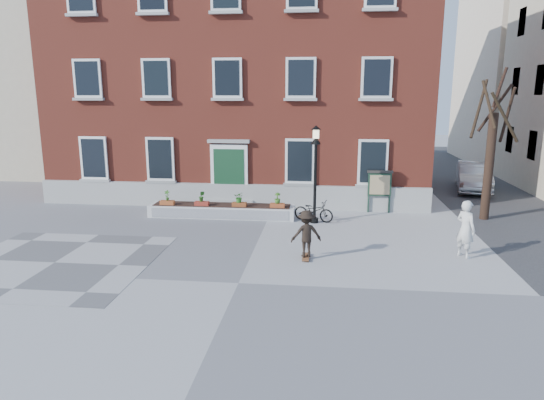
# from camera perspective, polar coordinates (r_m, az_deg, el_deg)

# --- Properties ---
(ground) EXTENTS (100.00, 100.00, 0.00)m
(ground) POSITION_cam_1_polar(r_m,az_deg,el_deg) (13.73, -3.97, -9.73)
(ground) COLOR gray
(ground) RESTS_ON ground
(checker_patch) EXTENTS (6.00, 6.00, 0.01)m
(checker_patch) POSITION_cam_1_polar(r_m,az_deg,el_deg) (16.68, -24.20, -6.73)
(checker_patch) COLOR #525154
(checker_patch) RESTS_ON ground
(distant_building) EXTENTS (10.00, 12.00, 13.00)m
(distant_building) POSITION_cam_1_polar(r_m,az_deg,el_deg) (38.34, -26.47, 13.27)
(distant_building) COLOR #BCB397
(distant_building) RESTS_ON ground
(bicycle) EXTENTS (1.79, 1.13, 0.89)m
(bicycle) POSITION_cam_1_polar(r_m,az_deg,el_deg) (19.96, 4.93, -1.26)
(bicycle) COLOR black
(bicycle) RESTS_ON ground
(parked_car) EXTENTS (2.52, 4.87, 1.53)m
(parked_car) POSITION_cam_1_polar(r_m,az_deg,el_deg) (28.19, 22.65, 2.56)
(parked_car) COLOR #B7BABC
(parked_car) RESTS_ON ground
(bystander) EXTENTS (0.76, 0.82, 1.87)m
(bystander) POSITION_cam_1_polar(r_m,az_deg,el_deg) (16.67, 21.82, -3.18)
(bystander) COLOR silver
(bystander) RESTS_ON ground
(brick_building) EXTENTS (18.40, 10.85, 12.60)m
(brick_building) POSITION_cam_1_polar(r_m,az_deg,el_deg) (26.83, -3.07, 14.93)
(brick_building) COLOR #983929
(brick_building) RESTS_ON ground
(planter_assembly) EXTENTS (6.20, 1.12, 1.15)m
(planter_assembly) POSITION_cam_1_polar(r_m,az_deg,el_deg) (20.72, -5.89, -1.15)
(planter_assembly) COLOR silver
(planter_assembly) RESTS_ON ground
(bare_tree) EXTENTS (1.83, 1.83, 6.16)m
(bare_tree) POSITION_cam_1_polar(r_m,az_deg,el_deg) (21.69, 24.31, 5.09)
(bare_tree) COLOR #301E15
(bare_tree) RESTS_ON ground
(lamp_post) EXTENTS (0.40, 0.40, 3.93)m
(lamp_post) POSITION_cam_1_polar(r_m,az_deg,el_deg) (19.33, 5.14, 4.62)
(lamp_post) COLOR black
(lamp_post) RESTS_ON ground
(notice_board) EXTENTS (1.10, 0.16, 1.87)m
(notice_board) POSITION_cam_1_polar(r_m,az_deg,el_deg) (21.66, 12.55, 1.80)
(notice_board) COLOR #183125
(notice_board) RESTS_ON ground
(skateboarder) EXTENTS (1.09, 0.80, 1.59)m
(skateboarder) POSITION_cam_1_polar(r_m,az_deg,el_deg) (15.38, 4.05, -3.99)
(skateboarder) COLOR brown
(skateboarder) RESTS_ON ground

